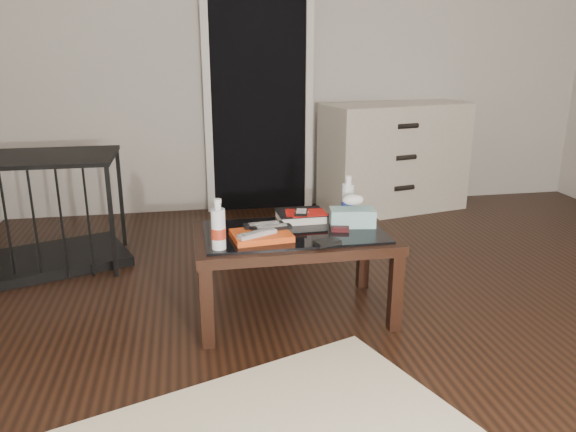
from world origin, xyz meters
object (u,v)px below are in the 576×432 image
Objects in this scene: dresser at (394,157)px; textbook at (301,216)px; tissue_box at (352,217)px; pet_crate at (49,230)px; water_bottle_left at (218,224)px; water_bottle_right at (348,197)px; coffee_table at (294,243)px.

dresser is 5.12× the size of textbook.
tissue_box is (0.25, -0.14, 0.02)m from textbook.
water_bottle_left is at bearing -68.77° from pet_crate.
textbook is 0.29m from tissue_box.
dresser is 5.56× the size of tissue_box.
textbook is 0.27m from water_bottle_right.
pet_crate is 4.42× the size of water_bottle_left.
dresser is at bearing 61.53° from water_bottle_right.
dresser is 2.74m from pet_crate.
water_bottle_left reaches higher than tissue_box.
pet_crate reaches higher than textbook.
dresser reaches higher than water_bottle_left.
water_bottle_left is at bearing -141.51° from dresser.
pet_crate reaches higher than tissue_box.
water_bottle_right is (0.25, -0.02, 0.10)m from textbook.
pet_crate is at bearing 160.52° from tissue_box.
water_bottle_left reaches higher than textbook.
coffee_table is 4.20× the size of water_bottle_right.
dresser is at bearing -2.98° from pet_crate.
textbook is 0.59m from water_bottle_left.
water_bottle_right is 0.14m from tissue_box.
textbook is at bearing 174.88° from water_bottle_right.
water_bottle_right reaches higher than textbook.
coffee_table is at bearing -54.63° from pet_crate.
water_bottle_left is (-0.46, -0.36, 0.10)m from textbook.
coffee_table is 4.20× the size of water_bottle_left.
coffee_table is 1.71m from pet_crate.
water_bottle_left is 1.00× the size of water_bottle_right.
pet_crate is 1.69m from textbook.
water_bottle_right reaches higher than tissue_box.
coffee_table is 0.95× the size of pet_crate.
dresser reaches higher than coffee_table.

